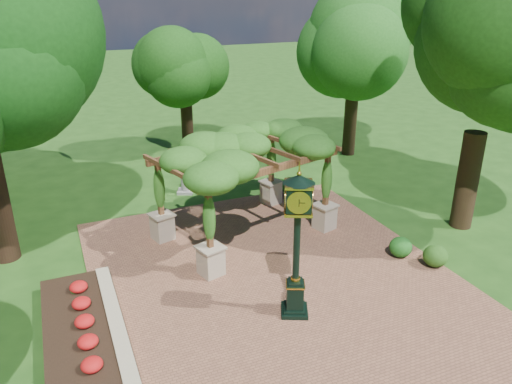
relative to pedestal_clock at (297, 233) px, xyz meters
name	(u,v)px	position (x,y,z in m)	size (l,w,h in m)	color
ground	(292,299)	(0.24, 0.61, -2.34)	(120.00, 120.00, 0.00)	#1E4714
brick_plaza	(276,280)	(0.24, 1.61, -2.32)	(10.00, 12.00, 0.04)	brown
border_wall	(116,324)	(-4.36, 1.11, -2.14)	(0.35, 5.00, 0.40)	#C6B793
flower_bed	(77,334)	(-5.26, 1.11, -2.16)	(1.50, 5.00, 0.36)	red
pedestal_clock	(297,233)	(0.00, 0.00, 0.00)	(1.02, 1.02, 3.90)	black
pergola	(245,155)	(0.50, 4.66, 0.51)	(6.25, 4.82, 3.47)	tan
sundial	(185,181)	(-0.38, 9.08, -1.84)	(0.82, 0.82, 1.13)	gray
shrub_front	(435,256)	(4.96, 0.43, -1.97)	(0.74, 0.74, 0.66)	#244E16
shrub_mid	(401,247)	(4.38, 1.32, -1.98)	(0.70, 0.70, 0.63)	#1B5818
shrub_back	(291,186)	(3.49, 7.12, -1.93)	(0.82, 0.82, 0.74)	#33681E
tree_north	(184,68)	(1.32, 14.57, 1.86)	(3.62, 3.62, 6.13)	black
tree_east_far	(356,39)	(8.60, 10.85, 3.24)	(4.42, 4.42, 8.11)	#2E2212
tree_east_near	(490,49)	(7.77, 2.30, 3.73)	(4.84, 4.84, 8.83)	#352315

